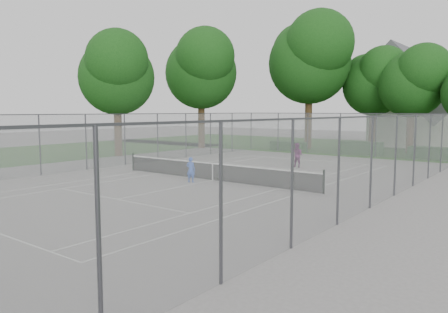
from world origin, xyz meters
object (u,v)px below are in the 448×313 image
Objects in this scene: house at (419,105)px; woman_player at (297,155)px; girl_player at (191,170)px; tennis_net at (213,171)px.

house is 23.07m from woman_player.
girl_player is 0.82× the size of woman_player.
house is 31.83m from girl_player.
tennis_net is at bearing -91.50° from woman_player.
tennis_net is 30.61m from house.
tennis_net is 7.96× the size of woman_player.
woman_player reaches higher than girl_player.
tennis_net is at bearing -129.97° from girl_player.
house is 6.64× the size of woman_player.
woman_player is (1.05, 7.51, 0.30)m from tennis_net.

